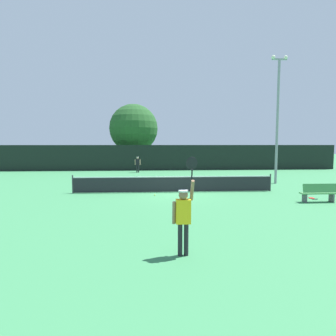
% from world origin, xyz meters
% --- Properties ---
extents(ground_plane, '(120.00, 120.00, 0.00)m').
position_xyz_m(ground_plane, '(0.00, 0.00, 0.00)').
color(ground_plane, '#387F4C').
extents(tennis_net, '(12.02, 0.08, 1.07)m').
position_xyz_m(tennis_net, '(0.00, 0.00, 0.51)').
color(tennis_net, '#232328').
rests_on(tennis_net, ground).
extents(perimeter_fence, '(39.08, 0.12, 2.76)m').
position_xyz_m(perimeter_fence, '(0.00, 14.25, 1.38)').
color(perimeter_fence, black).
rests_on(perimeter_fence, ground).
extents(player_serving, '(0.68, 0.40, 2.58)m').
position_xyz_m(player_serving, '(-0.57, -9.72, 1.15)').
color(player_serving, yellow).
rests_on(player_serving, ground).
extents(player_receiving, '(0.57, 0.23, 1.58)m').
position_xyz_m(player_receiving, '(-2.66, 11.92, 0.96)').
color(player_receiving, black).
rests_on(player_receiving, ground).
extents(tennis_ball, '(0.07, 0.07, 0.07)m').
position_xyz_m(tennis_ball, '(-1.16, -1.09, 0.03)').
color(tennis_ball, '#CCE033').
rests_on(tennis_ball, ground).
extents(spare_racket, '(0.28, 0.52, 0.04)m').
position_xyz_m(spare_racket, '(7.20, -2.46, 0.02)').
color(spare_racket, black).
rests_on(spare_racket, ground).
extents(courtside_bench, '(1.80, 0.44, 0.95)m').
position_xyz_m(courtside_bench, '(6.96, -3.45, 0.48)').
color(courtside_bench, '#478C4C').
rests_on(courtside_bench, ground).
extents(light_pole, '(1.18, 0.28, 9.15)m').
position_xyz_m(light_pole, '(7.78, 3.25, 5.15)').
color(light_pole, gray).
rests_on(light_pole, ground).
extents(large_tree, '(5.83, 5.83, 7.66)m').
position_xyz_m(large_tree, '(-3.36, 17.91, 4.73)').
color(large_tree, brown).
rests_on(large_tree, ground).
extents(parked_car_near, '(2.18, 4.32, 1.69)m').
position_xyz_m(parked_car_near, '(-8.00, 20.17, 0.78)').
color(parked_car_near, white).
rests_on(parked_car_near, ground).
extents(parked_car_mid, '(2.18, 4.32, 1.69)m').
position_xyz_m(parked_car_mid, '(-3.51, 22.45, 0.78)').
color(parked_car_mid, white).
rests_on(parked_car_mid, ground).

